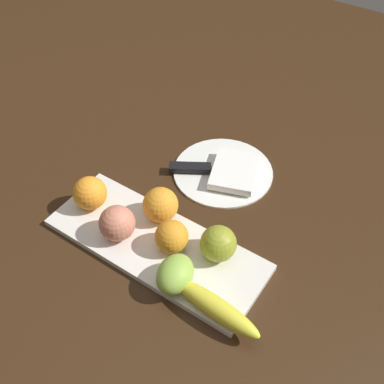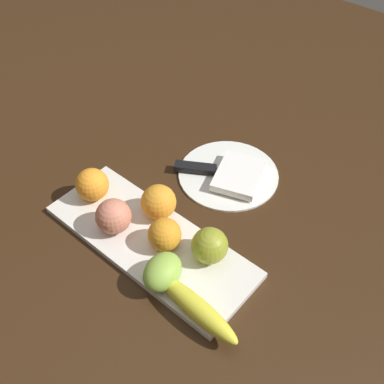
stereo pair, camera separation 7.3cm
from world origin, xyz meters
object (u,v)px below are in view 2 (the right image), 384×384
object	(u,v)px
orange_near_banana	(165,234)
folded_napkin	(239,175)
apple	(210,246)
grape_bunch	(162,272)
orange_near_apple	(92,185)
dinner_plate	(228,173)
banana	(198,309)
knife	(203,169)
peach	(113,216)
orange_center	(159,202)
fruit_tray	(150,241)

from	to	relation	value
orange_near_banana	folded_napkin	xyz separation A→B (m)	(-0.00, 0.23, -0.03)
apple	grape_bunch	bearing A→B (deg)	-107.83
orange_near_apple	dinner_plate	distance (m)	0.29
banana	knife	bearing A→B (deg)	132.42
orange_near_banana	grape_bunch	bearing A→B (deg)	-49.99
apple	knife	size ratio (longest dim) A/B	0.40
orange_near_apple	folded_napkin	world-z (taller)	orange_near_apple
knife	orange_near_banana	bearing A→B (deg)	-100.44
orange_near_banana	grape_bunch	distance (m)	0.08
knife	apple	bearing A→B (deg)	-78.75
banana	folded_napkin	bearing A→B (deg)	119.06
folded_napkin	grape_bunch	bearing A→B (deg)	-79.51
banana	peach	xyz separation A→B (m)	(-0.24, 0.04, 0.02)
orange_center	dinner_plate	distance (m)	0.19
dinner_plate	folded_napkin	xyz separation A→B (m)	(0.03, 0.00, 0.01)
grape_bunch	dinner_plate	bearing A→B (deg)	105.51
banana	orange_center	size ratio (longest dim) A/B	2.48
fruit_tray	orange_near_apple	size ratio (longest dim) A/B	6.33
apple	orange_center	bearing A→B (deg)	173.45
grape_bunch	peach	bearing A→B (deg)	170.02
apple	peach	size ratio (longest dim) A/B	0.98
orange_center	grape_bunch	size ratio (longest dim) A/B	0.87
apple	banana	size ratio (longest dim) A/B	0.39
fruit_tray	banana	distance (m)	0.18
grape_bunch	folded_napkin	size ratio (longest dim) A/B	0.67
dinner_plate	knife	xyz separation A→B (m)	(-0.05, -0.03, 0.01)
fruit_tray	orange_center	world-z (taller)	orange_center
grape_bunch	dinner_plate	size ratio (longest dim) A/B	0.37
apple	dinner_plate	world-z (taller)	apple
orange_center	apple	bearing A→B (deg)	-6.55
banana	grape_bunch	xyz separation A→B (m)	(-0.09, 0.01, 0.01)
peach	dinner_plate	xyz separation A→B (m)	(0.07, 0.27, -0.04)
orange_center	peach	size ratio (longest dim) A/B	1.01
orange_near_apple	orange_near_banana	distance (m)	0.19
fruit_tray	folded_napkin	bearing A→B (deg)	83.62
fruit_tray	grape_bunch	bearing A→B (deg)	-32.03
apple	folded_napkin	distance (m)	0.22
banana	folded_napkin	world-z (taller)	banana
banana	orange_center	distance (m)	0.23
grape_bunch	orange_center	bearing A→B (deg)	135.78
peach	knife	world-z (taller)	peach
apple	orange_center	size ratio (longest dim) A/B	0.97
orange_near_apple	peach	world-z (taller)	peach
orange_near_banana	apple	bearing A→B (deg)	22.21
apple	orange_near_banana	xyz separation A→B (m)	(-0.08, -0.03, -0.00)
peach	dinner_plate	world-z (taller)	peach
folded_napkin	fruit_tray	bearing A→B (deg)	-96.38
apple	orange_center	xyz separation A→B (m)	(-0.14, 0.02, 0.00)
grape_bunch	knife	world-z (taller)	grape_bunch
dinner_plate	folded_napkin	world-z (taller)	folded_napkin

